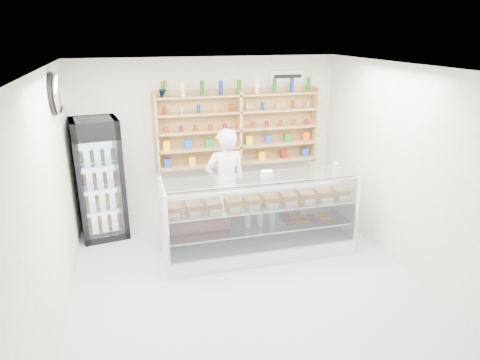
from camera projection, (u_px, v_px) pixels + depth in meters
name	position (u px, v px, depth m)	size (l,w,h in m)	color
room	(250.00, 188.00, 5.15)	(5.00, 5.00, 5.00)	#ADADB2
display_counter	(258.00, 232.00, 6.41)	(2.82, 0.84, 1.23)	white
shop_worker	(226.00, 184.00, 6.77)	(0.66, 0.43, 1.80)	silver
drinks_cooler	(100.00, 179.00, 6.77)	(0.79, 0.78, 1.94)	black
wall_shelving	(239.00, 129.00, 7.34)	(2.84, 0.28, 1.33)	tan
potted_plant	(163.00, 88.00, 6.79)	(0.15, 0.12, 0.27)	#1E6626
security_mirror	(57.00, 94.00, 5.36)	(0.15, 0.50, 0.50)	silver
wall_sign	(287.00, 76.00, 7.40)	(0.62, 0.03, 0.20)	white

